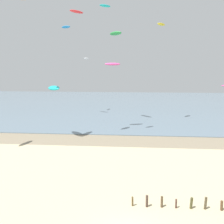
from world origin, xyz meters
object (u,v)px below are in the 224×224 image
Objects in this scene: kite_aloft_5 at (86,58)px; kite_aloft_13 at (116,33)px; kite_aloft_2 at (113,64)px; kite_aloft_4 at (105,6)px; kite_aloft_8 at (54,88)px; kite_aloft_1 at (161,24)px; kite_aloft_10 at (66,27)px; kite_aloft_6 at (77,12)px.

kite_aloft_5 is 0.62× the size of kite_aloft_13.
kite_aloft_4 is (-0.80, -4.29, 8.38)m from kite_aloft_2.
kite_aloft_8 is at bearing -159.34° from kite_aloft_2.
kite_aloft_5 is (-16.30, 9.16, -5.94)m from kite_aloft_1.
kite_aloft_2 is (-8.82, -6.73, -7.54)m from kite_aloft_1.
kite_aloft_4 is 14.39m from kite_aloft_8.
kite_aloft_5 is at bearing 98.80° from kite_aloft_2.
kite_aloft_2 is 0.79× the size of kite_aloft_8.
kite_aloft_4 is 17.78m from kite_aloft_10.
kite_aloft_2 is at bearing -3.44° from kite_aloft_6.
kite_aloft_10 is 11.75m from kite_aloft_13.
kite_aloft_6 reaches higher than kite_aloft_8.
kite_aloft_5 is at bearing -82.29° from kite_aloft_1.
kite_aloft_8 is 1.43× the size of kite_aloft_10.
kite_aloft_8 is at bearing -50.88° from kite_aloft_10.
kite_aloft_1 reaches higher than kite_aloft_8.
kite_aloft_4 is 0.54× the size of kite_aloft_8.
kite_aloft_4 reaches higher than kite_aloft_5.
kite_aloft_2 is 1.13× the size of kite_aloft_10.
kite_aloft_2 is at bearing -136.76° from kite_aloft_4.
kite_aloft_13 reaches higher than kite_aloft_8.
kite_aloft_13 is at bearing 72.75° from kite_aloft_2.
kite_aloft_1 is at bearing 20.50° from kite_aloft_10.
kite_aloft_10 reaches higher than kite_aloft_2.
kite_aloft_6 reaches higher than kite_aloft_2.
kite_aloft_4 reaches higher than kite_aloft_8.
kite_aloft_2 is 10.36m from kite_aloft_6.
kite_aloft_1 is 1.03× the size of kite_aloft_6.
kite_aloft_1 is at bearing -105.50° from kite_aloft_5.
kite_aloft_10 is at bearing 58.97° from kite_aloft_6.
kite_aloft_6 is at bearing -63.98° from kite_aloft_13.
kite_aloft_10 is (-9.94, 14.74, -0.48)m from kite_aloft_4.
kite_aloft_1 is 1.18× the size of kite_aloft_5.
kite_aloft_5 is 12.91m from kite_aloft_13.
kite_aloft_5 is 0.88× the size of kite_aloft_6.
kite_aloft_5 is at bearing -107.82° from kite_aloft_4.
kite_aloft_5 is at bearing 90.32° from kite_aloft_10.
kite_aloft_1 is 24.37m from kite_aloft_8.
kite_aloft_13 reaches higher than kite_aloft_5.
kite_aloft_13 is at bearing -127.68° from kite_aloft_5.
kite_aloft_6 is 16.91m from kite_aloft_10.
kite_aloft_10 is (-19.56, 3.72, 0.36)m from kite_aloft_1.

